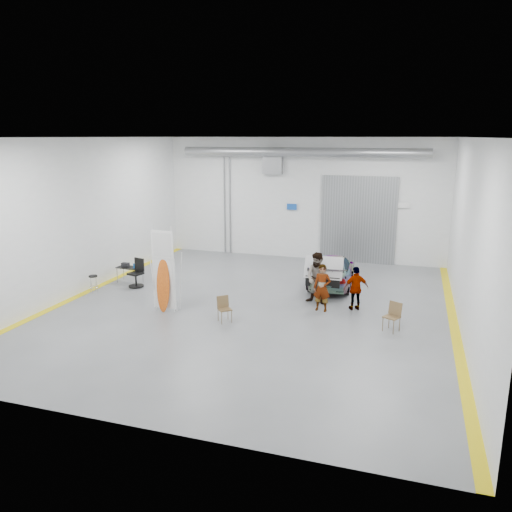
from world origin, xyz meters
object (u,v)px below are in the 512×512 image
(folding_chair_near, at_px, (225,314))
(work_table, at_px, (128,267))
(shop_stool, at_px, (94,284))
(person_a, at_px, (322,288))
(sedan_car, at_px, (332,270))
(person_c, at_px, (356,288))
(person_b, at_px, (318,278))
(office_chair, at_px, (137,275))
(folding_chair_far, at_px, (391,322))
(surfboard_display, at_px, (163,277))

(folding_chair_near, relative_size, work_table, 0.78)
(shop_stool, distance_m, work_table, 1.79)
(work_table, bearing_deg, person_a, -6.92)
(sedan_car, relative_size, folding_chair_near, 5.02)
(person_c, xyz_separation_m, shop_stool, (-10.11, -1.12, -0.45))
(person_a, relative_size, person_b, 0.88)
(sedan_car, relative_size, shop_stool, 6.20)
(office_chair, bearing_deg, person_b, 15.53)
(sedan_car, xyz_separation_m, person_b, (-0.08, -2.63, 0.34))
(person_a, bearing_deg, person_c, 27.87)
(person_a, height_order, office_chair, person_a)
(folding_chair_near, xyz_separation_m, work_table, (-5.54, 3.08, 0.40))
(person_a, relative_size, person_c, 1.07)
(sedan_car, distance_m, folding_chair_far, 5.32)
(surfboard_display, relative_size, shop_stool, 4.42)
(folding_chair_far, relative_size, office_chair, 0.81)
(person_c, height_order, office_chair, person_c)
(folding_chair_far, relative_size, shop_stool, 1.33)
(folding_chair_far, bearing_deg, person_b, 171.60)
(person_c, relative_size, office_chair, 1.38)
(shop_stool, bearing_deg, person_a, 4.06)
(shop_stool, bearing_deg, folding_chair_far, -2.94)
(person_b, bearing_deg, work_table, -169.30)
(surfboard_display, bearing_deg, office_chair, 138.44)
(folding_chair_far, distance_m, office_chair, 10.40)
(shop_stool, bearing_deg, folding_chair_near, -13.10)
(person_c, relative_size, shop_stool, 2.28)
(folding_chair_far, height_order, shop_stool, folding_chair_far)
(person_a, height_order, person_c, person_a)
(sedan_car, distance_m, work_table, 8.53)
(person_a, distance_m, person_b, 0.80)
(surfboard_display, bearing_deg, work_table, 140.09)
(person_a, distance_m, folding_chair_far, 2.80)
(folding_chair_far, height_order, work_table, folding_chair_far)
(person_b, bearing_deg, sedan_car, 100.96)
(folding_chair_near, xyz_separation_m, shop_stool, (-6.11, 1.42, 0.08))
(sedan_car, bearing_deg, person_c, 110.58)
(folding_chair_near, bearing_deg, folding_chair_far, -32.28)
(surfboard_display, bearing_deg, person_b, 27.94)
(surfboard_display, bearing_deg, folding_chair_far, 5.36)
(person_a, xyz_separation_m, folding_chair_far, (2.45, -1.22, -0.56))
(sedan_car, height_order, work_table, sedan_car)
(person_c, height_order, work_table, person_c)
(work_table, bearing_deg, office_chair, -33.99)
(person_c, distance_m, office_chair, 8.91)
(folding_chair_near, bearing_deg, sedan_car, 22.64)
(surfboard_display, xyz_separation_m, folding_chair_far, (7.73, 0.52, -0.96))
(sedan_car, relative_size, work_table, 3.90)
(person_b, height_order, shop_stool, person_b)
(work_table, bearing_deg, sedan_car, 15.95)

